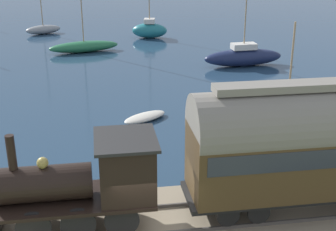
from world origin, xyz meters
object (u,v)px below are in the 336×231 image
(sailboat_gray, at_px, (43,29))
(sailboat_green, at_px, (84,46))
(sailboat_teal, at_px, (150,30))
(rowboat_mid_harbor, at_px, (145,117))
(steam_locomotive, at_px, (90,178))
(sailboat_white, at_px, (286,119))
(passenger_coach, at_px, (309,141))
(sailboat_navy, at_px, (243,57))

(sailboat_gray, distance_m, sailboat_green, 9.83)
(sailboat_teal, distance_m, rowboat_mid_harbor, 22.34)
(steam_locomotive, distance_m, sailboat_teal, 33.17)
(sailboat_white, height_order, rowboat_mid_harbor, sailboat_white)
(passenger_coach, xyz_separation_m, sailboat_navy, (20.80, -4.45, -2.36))
(steam_locomotive, distance_m, rowboat_mid_harbor, 11.07)
(steam_locomotive, relative_size, passenger_coach, 0.66)
(passenger_coach, xyz_separation_m, sailboat_gray, (36.30, 12.05, -2.56))
(passenger_coach, bearing_deg, sailboat_green, 15.89)
(sailboat_navy, height_order, sailboat_gray, sailboat_gray)
(sailboat_gray, distance_m, rowboat_mid_harbor, 26.94)
(sailboat_white, bearing_deg, sailboat_navy, -32.17)
(passenger_coach, bearing_deg, sailboat_navy, -12.06)
(steam_locomotive, height_order, sailboat_navy, sailboat_navy)
(passenger_coach, distance_m, sailboat_green, 28.64)
(steam_locomotive, relative_size, sailboat_green, 0.63)
(sailboat_gray, bearing_deg, sailboat_white, -174.45)
(sailboat_navy, bearing_deg, passenger_coach, 164.52)
(sailboat_white, distance_m, sailboat_gray, 31.80)
(passenger_coach, relative_size, sailboat_green, 0.94)
(sailboat_teal, bearing_deg, sailboat_navy, -142.24)
(sailboat_green, relative_size, sailboat_teal, 0.97)
(sailboat_white, distance_m, rowboat_mid_harbor, 7.52)
(passenger_coach, height_order, rowboat_mid_harbor, passenger_coach)
(sailboat_navy, xyz_separation_m, rowboat_mid_harbor, (-10.31, 8.81, -0.55))
(sailboat_green, bearing_deg, sailboat_navy, -130.02)
(sailboat_gray, bearing_deg, rowboat_mid_harbor, 174.32)
(rowboat_mid_harbor, bearing_deg, sailboat_green, -20.76)
(passenger_coach, distance_m, rowboat_mid_harbor, 11.73)
(sailboat_teal, bearing_deg, steam_locomotive, -178.73)
(sailboat_navy, distance_m, sailboat_teal, 13.22)
(sailboat_white, bearing_deg, sailboat_teal, -14.88)
(sailboat_gray, bearing_deg, steam_locomotive, 165.34)
(sailboat_teal, relative_size, rowboat_mid_harbor, 3.18)
(sailboat_green, bearing_deg, sailboat_gray, 13.95)
(steam_locomotive, distance_m, sailboat_gray, 36.67)
(sailboat_green, height_order, sailboat_teal, sailboat_teal)
(passenger_coach, relative_size, sailboat_teal, 0.91)
(passenger_coach, height_order, sailboat_teal, sailboat_teal)
(sailboat_gray, height_order, rowboat_mid_harbor, sailboat_gray)
(sailboat_white, xyz_separation_m, sailboat_green, (19.26, 10.60, -0.00))
(sailboat_navy, height_order, sailboat_teal, sailboat_teal)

